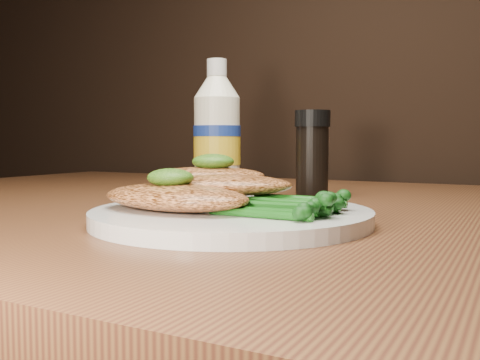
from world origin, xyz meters
The scene contains 9 objects.
plate centered at (0.08, 0.91, 0.76)m, with size 0.25×0.25×0.01m, color white.
chicken_front centered at (0.04, 0.87, 0.77)m, with size 0.15×0.08×0.02m, color #D17A42.
chicken_mid centered at (0.06, 0.93, 0.78)m, with size 0.13×0.07×0.02m, color #D17A42.
chicken_back centered at (0.03, 0.94, 0.79)m, with size 0.12×0.06×0.02m, color #D17A42.
pesto_front centered at (0.03, 0.88, 0.79)m, with size 0.04×0.04×0.02m, color black.
pesto_back centered at (0.03, 0.95, 0.80)m, with size 0.04×0.04×0.02m, color black.
broccolini_bundle centered at (0.13, 0.90, 0.77)m, with size 0.12×0.10×0.02m, color #145312, non-canonical shape.
mayo_bottle centered at (-0.07, 1.14, 0.84)m, with size 0.07×0.07×0.19m, color white, non-canonical shape.
pepper_grinder centered at (0.06, 1.16, 0.81)m, with size 0.05×0.05×0.11m, color black, non-canonical shape.
Camera 1 is at (0.31, 0.48, 0.82)m, focal length 40.57 mm.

